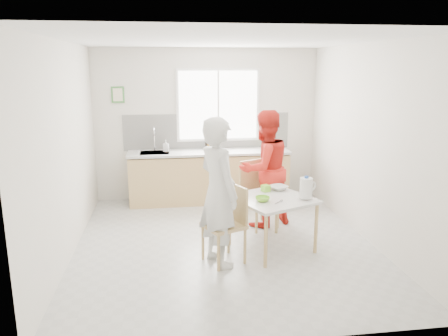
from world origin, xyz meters
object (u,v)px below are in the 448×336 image
object	(u,v)px
dining_table	(272,203)
chair_far	(257,191)
person_red	(264,169)
chair_left	(229,220)
wine_bottle_b	(214,142)
wine_bottle_a	(207,141)
bowl_white	(279,188)
milk_jug	(306,188)
person_white	(218,192)
bowl_green	(262,199)

from	to	relation	value
dining_table	chair_far	world-z (taller)	chair_far
person_red	chair_left	bearing A→B (deg)	34.87
wine_bottle_b	wine_bottle_a	bearing A→B (deg)	154.07
bowl_white	wine_bottle_a	distance (m)	2.16
chair_far	milk_jug	xyz separation A→B (m)	(0.43, -1.02, 0.32)
person_white	bowl_green	xyz separation A→B (m)	(0.59, 0.21, -0.17)
dining_table	person_white	xyz separation A→B (m)	(-0.75, -0.33, 0.27)
chair_left	chair_far	size ratio (longest dim) A/B	0.96
dining_table	person_red	xyz separation A→B (m)	(0.10, 0.92, 0.24)
dining_table	person_red	world-z (taller)	person_red
dining_table	milk_jug	world-z (taller)	milk_jug
bowl_white	wine_bottle_a	xyz separation A→B (m)	(-0.79, 1.98, 0.34)
chair_far	bowl_white	distance (m)	0.61
person_white	bowl_white	distance (m)	1.16
person_red	bowl_green	xyz separation A→B (m)	(-0.26, -1.04, -0.14)
dining_table	wine_bottle_b	bearing A→B (deg)	102.53
person_white	chair_far	bearing A→B (deg)	-54.89
chair_far	person_white	xyz separation A→B (m)	(-0.74, -1.23, 0.36)
bowl_green	wine_bottle_a	bearing A→B (deg)	100.55
person_white	bowl_green	bearing A→B (deg)	-94.58
person_white	person_red	distance (m)	1.51
chair_left	bowl_white	world-z (taller)	chair_left
wine_bottle_a	wine_bottle_b	distance (m)	0.13
chair_left	person_red	xyz separation A→B (m)	(0.72, 1.19, 0.35)
milk_jug	person_red	bearing A→B (deg)	82.60
milk_jug	wine_bottle_a	size ratio (longest dim) A/B	0.90
dining_table	bowl_white	size ratio (longest dim) A/B	5.10
chair_left	bowl_white	xyz separation A→B (m)	(0.79, 0.62, 0.21)
bowl_green	bowl_white	xyz separation A→B (m)	(0.34, 0.48, 0.00)
dining_table	chair_left	distance (m)	0.69
chair_left	chair_far	bearing A→B (deg)	128.80
bowl_green	wine_bottle_b	bearing A→B (deg)	98.14
dining_table	chair_left	bearing A→B (deg)	-156.07
person_white	person_red	size ratio (longest dim) A/B	1.03
chair_far	bowl_green	size ratio (longest dim) A/B	5.37
dining_table	wine_bottle_a	bearing A→B (deg)	104.90
chair_far	dining_table	bearing A→B (deg)	-112.97
dining_table	milk_jug	xyz separation A→B (m)	(0.41, -0.13, 0.23)
chair_left	milk_jug	xyz separation A→B (m)	(1.03, 0.15, 0.34)
bowl_green	wine_bottle_a	xyz separation A→B (m)	(-0.46, 2.46, 0.34)
chair_far	bowl_green	world-z (taller)	chair_far
person_red	wine_bottle_a	xyz separation A→B (m)	(-0.72, 1.42, 0.20)
dining_table	wine_bottle_a	xyz separation A→B (m)	(-0.62, 2.33, 0.44)
chair_left	person_red	world-z (taller)	person_red
bowl_white	milk_jug	bearing A→B (deg)	-63.48
chair_far	person_red	size ratio (longest dim) A/B	0.57
bowl_white	chair_far	bearing A→B (deg)	108.97
person_red	bowl_green	distance (m)	1.08
chair_far	bowl_white	bearing A→B (deg)	-94.96
milk_jug	wine_bottle_b	size ratio (longest dim) A/B	0.96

